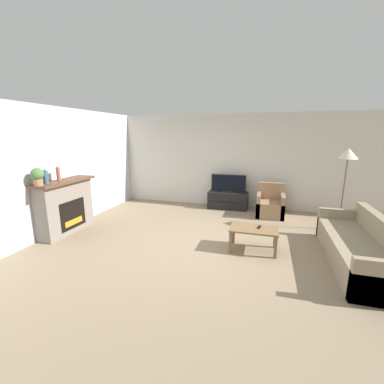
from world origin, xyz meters
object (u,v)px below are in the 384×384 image
object	(u,v)px
potted_plant	(37,176)
fireplace	(65,206)
mantel_vase_centre_left	(58,174)
coffee_table	(254,231)
mantel_vase_left	(46,177)
couch	(361,249)
tv_stand	(228,200)
tv	(228,184)
remote	(259,227)
armchair	(270,205)
floor_lamp	(348,158)

from	to	relation	value
potted_plant	fireplace	bearing A→B (deg)	91.58
mantel_vase_centre_left	coffee_table	bearing A→B (deg)	4.62
mantel_vase_left	mantel_vase_centre_left	xyz separation A→B (m)	(0.00, 0.32, 0.01)
couch	tv_stand	bearing A→B (deg)	134.02
mantel_vase_left	coffee_table	xyz separation A→B (m)	(3.98, 0.65, -0.93)
tv_stand	couch	world-z (taller)	couch
mantel_vase_centre_left	tv	bearing A→B (deg)	43.59
remote	couch	world-z (taller)	couch
tv_stand	tv	xyz separation A→B (m)	(0.00, -0.00, 0.48)
mantel_vase_left	armchair	xyz separation A→B (m)	(4.29, 2.93, -1.02)
mantel_vase_left	couch	world-z (taller)	mantel_vase_left
coffee_table	couch	distance (m)	1.73
mantel_vase_centre_left	couch	xyz separation A→B (m)	(5.71, 0.27, -1.04)
mantel_vase_centre_left	potted_plant	world-z (taller)	potted_plant
tv	fireplace	bearing A→B (deg)	-137.63
coffee_table	fireplace	bearing A→B (deg)	-176.94
remote	potted_plant	bearing A→B (deg)	-157.64
mantel_vase_left	tv	bearing A→B (deg)	46.57
tv_stand	floor_lamp	distance (m)	3.19
fireplace	mantel_vase_centre_left	xyz separation A→B (m)	(0.02, -0.11, 0.72)
couch	floor_lamp	world-z (taller)	floor_lamp
mantel_vase_left	coffee_table	world-z (taller)	mantel_vase_left
coffee_table	tv_stand	bearing A→B (deg)	108.21
tv	remote	world-z (taller)	tv
mantel_vase_centre_left	coffee_table	xyz separation A→B (m)	(3.98, 0.32, -0.94)
fireplace	potted_plant	bearing A→B (deg)	-88.42
fireplace	tv_stand	bearing A→B (deg)	42.39
mantel_vase_left	tv_stand	xyz separation A→B (m)	(3.11, 3.29, -1.06)
tv	remote	xyz separation A→B (m)	(0.96, -2.59, -0.28)
armchair	couch	distance (m)	2.73
tv	couch	bearing A→B (deg)	-45.96
tv	floor_lamp	xyz separation A→B (m)	(2.67, -1.04, 0.91)
potted_plant	armchair	size ratio (longest dim) A/B	0.40
mantel_vase_left	coffee_table	size ratio (longest dim) A/B	0.33
floor_lamp	fireplace	bearing A→B (deg)	-162.64
mantel_vase_left	tv_stand	distance (m)	4.65
potted_plant	tv	distance (m)	4.70
mantel_vase_left	couch	bearing A→B (deg)	5.99
floor_lamp	mantel_vase_left	bearing A→B (deg)	-158.78
mantel_vase_left	tv	distance (m)	4.57
tv_stand	mantel_vase_left	bearing A→B (deg)	-133.42
potted_plant	couch	bearing A→B (deg)	7.77
mantel_vase_centre_left	remote	bearing A→B (deg)	5.21
tv_stand	coffee_table	distance (m)	2.79
tv_stand	tv	world-z (taller)	tv
fireplace	mantel_vase_left	distance (m)	0.83
tv_stand	couch	size ratio (longest dim) A/B	0.47
fireplace	tv	world-z (taller)	fireplace
couch	potted_plant	bearing A→B (deg)	-172.23
coffee_table	tv	bearing A→B (deg)	108.23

